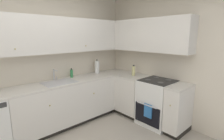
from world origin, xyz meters
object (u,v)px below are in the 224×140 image
at_px(soap_bottle, 72,73).
at_px(oil_bottle, 134,71).
at_px(oven_range, 157,102).
at_px(paper_towel_roll, 97,67).

relative_size(soap_bottle, oil_bottle, 0.82).
distance_m(oven_range, soap_bottle, 1.84).
bearing_deg(oil_bottle, paper_towel_roll, 119.36).
bearing_deg(oil_bottle, oven_range, -88.28).
xyz_separation_m(soap_bottle, paper_towel_roll, (0.66, -0.02, 0.06)).
xyz_separation_m(oven_range, oil_bottle, (-0.02, 0.61, 0.55)).
bearing_deg(soap_bottle, oven_range, -51.55).
relative_size(oven_range, soap_bottle, 5.38).
bearing_deg(soap_bottle, oil_bottle, -35.54).
bearing_deg(paper_towel_roll, oven_range, -72.07).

